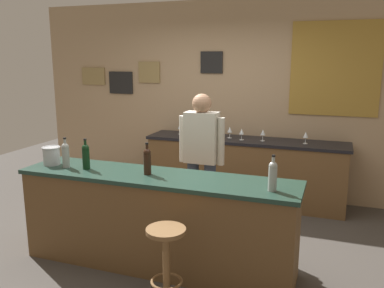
{
  "coord_description": "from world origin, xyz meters",
  "views": [
    {
      "loc": [
        1.56,
        -3.71,
        2.0
      ],
      "look_at": [
        0.05,
        0.45,
        1.05
      ],
      "focal_mm": 37.84,
      "sensor_mm": 36.0,
      "label": 1
    }
  ],
  "objects": [
    {
      "name": "bar_counter",
      "position": [
        0.0,
        -0.4,
        0.46
      ],
      "size": [
        2.69,
        0.6,
        0.92
      ],
      "color": "brown",
      "rests_on": "ground_plane"
    },
    {
      "name": "bar_stool",
      "position": [
        0.35,
        -0.99,
        0.46
      ],
      "size": [
        0.32,
        0.32,
        0.68
      ],
      "color": "brown",
      "rests_on": "ground_plane"
    },
    {
      "name": "wine_glass_a",
      "position": [
        -0.58,
        1.69,
        1.01
      ],
      "size": [
        0.07,
        0.07,
        0.16
      ],
      "color": "silver",
      "rests_on": "side_counter"
    },
    {
      "name": "bartender",
      "position": [
        0.18,
        0.41,
        0.94
      ],
      "size": [
        0.52,
        0.21,
        1.62
      ],
      "color": "#384766",
      "rests_on": "ground_plane"
    },
    {
      "name": "back_wall",
      "position": [
        0.02,
        2.03,
        1.42
      ],
      "size": [
        6.0,
        0.09,
        2.8
      ],
      "color": "tan",
      "rests_on": "ground_plane"
    },
    {
      "name": "ground_plane",
      "position": [
        0.0,
        0.0,
        0.0
      ],
      "size": [
        10.0,
        10.0,
        0.0
      ],
      "primitive_type": "plane",
      "color": "#423D38"
    },
    {
      "name": "side_counter",
      "position": [
        0.4,
        1.65,
        0.45
      ],
      "size": [
        2.76,
        0.56,
        0.9
      ],
      "color": "brown",
      "rests_on": "ground_plane"
    },
    {
      "name": "ice_bucket",
      "position": [
        -1.17,
        -0.42,
        1.02
      ],
      "size": [
        0.19,
        0.19,
        0.19
      ],
      "color": "#B7BABF",
      "rests_on": "bar_counter"
    },
    {
      "name": "wine_glass_b",
      "position": [
        0.17,
        1.67,
        1.01
      ],
      "size": [
        0.07,
        0.07,
        0.16
      ],
      "color": "silver",
      "rests_on": "side_counter"
    },
    {
      "name": "wine_glass_c",
      "position": [
        0.36,
        1.58,
        1.01
      ],
      "size": [
        0.07,
        0.07,
        0.16
      ],
      "color": "silver",
      "rests_on": "side_counter"
    },
    {
      "name": "wine_glass_d",
      "position": [
        0.64,
        1.62,
        1.01
      ],
      "size": [
        0.07,
        0.07,
        0.16
      ],
      "color": "silver",
      "rests_on": "side_counter"
    },
    {
      "name": "coffee_mug",
      "position": [
        -0.05,
        1.72,
        0.95
      ],
      "size": [
        0.12,
        0.08,
        0.09
      ],
      "color": "silver",
      "rests_on": "side_counter"
    },
    {
      "name": "wine_bottle_c",
      "position": [
        -0.08,
        -0.4,
        1.06
      ],
      "size": [
        0.07,
        0.07,
        0.31
      ],
      "color": "black",
      "rests_on": "bar_counter"
    },
    {
      "name": "wine_bottle_b",
      "position": [
        -0.73,
        -0.44,
        1.06
      ],
      "size": [
        0.07,
        0.07,
        0.31
      ],
      "color": "black",
      "rests_on": "bar_counter"
    },
    {
      "name": "wine_glass_e",
      "position": [
        1.2,
        1.63,
        1.01
      ],
      "size": [
        0.07,
        0.07,
        0.16
      ],
      "color": "silver",
      "rests_on": "side_counter"
    },
    {
      "name": "wine_bottle_d",
      "position": [
        1.1,
        -0.49,
        1.06
      ],
      "size": [
        0.07,
        0.07,
        0.31
      ],
      "color": "#999E99",
      "rests_on": "bar_counter"
    },
    {
      "name": "wine_bottle_a",
      "position": [
        -0.96,
        -0.46,
        1.06
      ],
      "size": [
        0.07,
        0.07,
        0.31
      ],
      "color": "#999E99",
      "rests_on": "bar_counter"
    }
  ]
}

